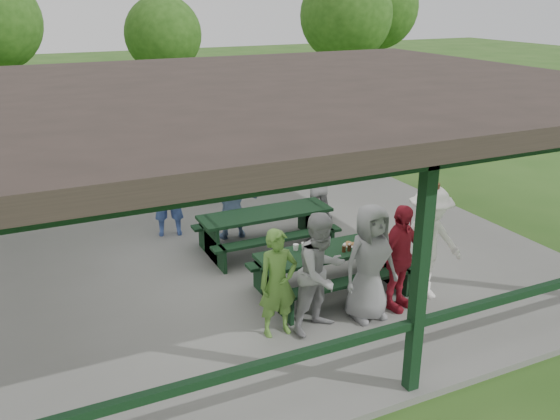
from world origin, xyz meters
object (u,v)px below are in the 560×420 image
contestant_green (278,283)px  spectator_blue (167,189)px  pickup_truck (214,135)px  contestant_red (399,258)px  picnic_table_far (266,226)px  contestant_grey_left (321,273)px  picnic_table_near (331,265)px  farm_trailer (115,147)px  contestant_grey_mid (370,263)px  contestant_white_fedora (428,244)px  spectator_grey (316,186)px  spectator_lblue (231,201)px

contestant_green → spectator_blue: bearing=97.0°
contestant_green → pickup_truck: bearing=77.4°
contestant_green → contestant_red: contestant_red is taller
picnic_table_far → contestant_grey_left: bearing=-98.5°
picnic_table_near → farm_trailer: bearing=101.1°
contestant_red → farm_trailer: (-2.39, 9.72, -0.24)m
contestant_grey_mid → pickup_truck: bearing=82.3°
contestant_grey_left → contestant_red: bearing=-15.5°
picnic_table_near → picnic_table_far: (-0.26, 2.00, 0.00)m
contestant_green → pickup_truck: 9.73m
contestant_red → contestant_grey_mid: bearing=166.3°
picnic_table_near → contestant_grey_mid: 1.03m
farm_trailer → contestant_red: bearing=-65.8°
contestant_grey_left → pickup_truck: (1.77, 9.59, -0.19)m
contestant_green → contestant_grey_left: size_ratio=0.89×
picnic_table_far → contestant_white_fedora: contestant_white_fedora is taller
picnic_table_near → spectator_grey: (1.33, 2.96, 0.30)m
spectator_lblue → spectator_grey: spectator_grey is taller
contestant_grey_mid → contestant_red: size_ratio=1.07×
contestant_white_fedora → contestant_red: bearing=-167.8°
contestant_grey_mid → farm_trailer: bearing=98.7°
contestant_white_fedora → spectator_lblue: size_ratio=1.27×
farm_trailer → spectator_blue: bearing=-79.4°
spectator_blue → picnic_table_near: bearing=129.5°
contestant_grey_mid → contestant_red: 0.57m
contestant_white_fedora → spectator_lblue: bearing=121.3°
picnic_table_near → contestant_green: 1.55m
picnic_table_far → pickup_truck: bearing=78.7°
picnic_table_near → pickup_truck: size_ratio=0.42×
contestant_red → contestant_white_fedora: 0.60m
picnic_table_far → farm_trailer: (-1.48, 6.83, 0.12)m
contestant_grey_left → spectator_lblue: 3.78m
picnic_table_near → spectator_lblue: (-0.61, 2.86, 0.28)m
contestant_green → spectator_grey: 4.57m
picnic_table_far → contestant_red: contestant_red is taller
contestant_red → pickup_truck: 9.56m
spectator_lblue → spectator_blue: spectator_blue is taller
spectator_lblue → spectator_blue: size_ratio=0.78×
picnic_table_near → contestant_grey_mid: bearing=-84.0°
farm_trailer → pickup_truck: bearing=6.9°
contestant_grey_left → spectator_blue: 4.52m
picnic_table_near → farm_trailer: 9.00m
contestant_red → farm_trailer: 10.01m
contestant_grey_left → contestant_white_fedora: 1.95m
picnic_table_near → pickup_truck: (1.07, 8.66, 0.22)m
contestant_green → contestant_red: size_ratio=0.95×
picnic_table_near → contestant_red: 1.17m
picnic_table_far → contestant_green: (-1.04, -2.78, 0.32)m
contestant_white_fedora → pickup_truck: size_ratio=0.33×
contestant_grey_left → contestant_green: bearing=149.5°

